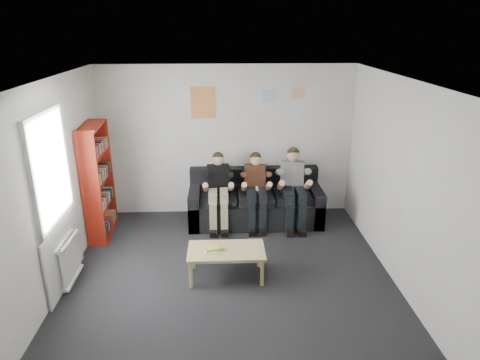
% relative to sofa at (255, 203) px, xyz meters
% --- Properties ---
extents(room_shell, '(5.00, 5.00, 5.00)m').
position_rel_sofa_xyz_m(room_shell, '(-0.49, -2.06, 1.03)').
color(room_shell, black).
rests_on(room_shell, ground).
extents(sofa, '(2.31, 0.95, 0.89)m').
position_rel_sofa_xyz_m(sofa, '(0.00, 0.00, 0.00)').
color(sofa, black).
rests_on(sofa, ground).
extents(bookshelf, '(0.28, 0.85, 1.88)m').
position_rel_sofa_xyz_m(bookshelf, '(-2.57, -0.44, 0.62)').
color(bookshelf, maroon).
rests_on(bookshelf, ground).
extents(coffee_table, '(1.05, 0.58, 0.42)m').
position_rel_sofa_xyz_m(coffee_table, '(-0.54, -1.81, 0.05)').
color(coffee_table, tan).
rests_on(coffee_table, ground).
extents(game_cases, '(0.20, 0.18, 0.04)m').
position_rel_sofa_xyz_m(game_cases, '(-0.73, -1.84, 0.12)').
color(game_cases, white).
rests_on(game_cases, coffee_table).
extents(person_left, '(0.37, 0.80, 1.29)m').
position_rel_sofa_xyz_m(person_left, '(-0.64, -0.20, 0.33)').
color(person_left, black).
rests_on(person_left, sofa).
extents(person_middle, '(0.37, 0.79, 1.28)m').
position_rel_sofa_xyz_m(person_middle, '(0.00, -0.20, 0.33)').
color(person_middle, '#532E1B').
rests_on(person_middle, sofa).
extents(person_right, '(0.41, 0.87, 1.36)m').
position_rel_sofa_xyz_m(person_right, '(0.64, -0.21, 0.36)').
color(person_right, silver).
rests_on(person_right, sofa).
extents(radiator, '(0.10, 0.64, 0.60)m').
position_rel_sofa_xyz_m(radiator, '(-2.64, -1.86, 0.03)').
color(radiator, white).
rests_on(radiator, ground).
extents(window, '(0.05, 1.30, 2.36)m').
position_rel_sofa_xyz_m(window, '(-2.71, -1.86, 0.71)').
color(window, white).
rests_on(window, room_shell).
extents(poster_large, '(0.42, 0.01, 0.55)m').
position_rel_sofa_xyz_m(poster_large, '(-0.89, 0.43, 1.73)').
color(poster_large, '#E9C152').
rests_on(poster_large, room_shell).
extents(poster_blue, '(0.25, 0.01, 0.20)m').
position_rel_sofa_xyz_m(poster_blue, '(0.26, 0.43, 1.83)').
color(poster_blue, '#3A83C7').
rests_on(poster_blue, room_shell).
extents(poster_pink, '(0.22, 0.01, 0.18)m').
position_rel_sofa_xyz_m(poster_pink, '(0.76, 0.43, 1.88)').
color(poster_pink, '#B33891').
rests_on(poster_pink, room_shell).
extents(poster_sign, '(0.20, 0.01, 0.14)m').
position_rel_sofa_xyz_m(poster_sign, '(-1.49, 0.43, 1.93)').
color(poster_sign, silver).
rests_on(poster_sign, room_shell).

